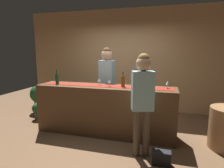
{
  "coord_description": "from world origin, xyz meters",
  "views": [
    {
      "loc": [
        1.17,
        -3.6,
        1.71
      ],
      "look_at": [
        0.15,
        0.0,
        1.06
      ],
      "focal_mm": 30.33,
      "sensor_mm": 36.0,
      "label": 1
    }
  ],
  "objects": [
    {
      "name": "wine_glass_near_customer",
      "position": [
        0.1,
        -0.02,
        1.12
      ],
      "size": [
        0.07,
        0.07,
        0.14
      ],
      "color": "silver",
      "rests_on": "bar_counter"
    },
    {
      "name": "wine_bottle_green",
      "position": [
        -1.06,
        -0.04,
        1.13
      ],
      "size": [
        0.07,
        0.07,
        0.3
      ],
      "color": "#194723",
      "rests_on": "bar_counter"
    },
    {
      "name": "customer_sipping",
      "position": [
        0.85,
        -0.67,
        1.04
      ],
      "size": [
        0.38,
        0.29,
        1.68
      ],
      "rotation": [
        0.0,
        0.0,
        0.3
      ],
      "color": "brown",
      "rests_on": "ground"
    },
    {
      "name": "bar_counter",
      "position": [
        0.0,
        0.0,
        0.51
      ],
      "size": [
        2.85,
        0.6,
        1.01
      ],
      "primitive_type": "cube",
      "color": "#543821",
      "rests_on": "ground"
    },
    {
      "name": "potted_plant_small",
      "position": [
        -1.91,
        0.35,
        0.25
      ],
      "size": [
        0.29,
        0.29,
        0.43
      ],
      "color": "#4C4C51",
      "rests_on": "ground"
    },
    {
      "name": "handbag",
      "position": [
        1.18,
        -0.85,
        0.11
      ],
      "size": [
        0.28,
        0.14,
        0.22
      ],
      "primitive_type": "cube",
      "color": "black",
      "rests_on": "ground"
    },
    {
      "name": "potted_plant_tall",
      "position": [
        -2.24,
        0.9,
        0.46
      ],
      "size": [
        0.54,
        0.54,
        0.79
      ],
      "color": "brown",
      "rests_on": "ground"
    },
    {
      "name": "wine_glass_far_end",
      "position": [
        -0.14,
        0.06,
        1.12
      ],
      "size": [
        0.07,
        0.07,
        0.14
      ],
      "color": "silver",
      "rests_on": "bar_counter"
    },
    {
      "name": "bartender",
      "position": [
        -0.13,
        0.58,
        1.13
      ],
      "size": [
        0.37,
        0.26,
        1.8
      ],
      "rotation": [
        0.0,
        0.0,
        2.96
      ],
      "color": "#26262B",
      "rests_on": "ground"
    },
    {
      "name": "wine_glass_mid_counter",
      "position": [
        1.23,
        0.07,
        1.12
      ],
      "size": [
        0.07,
        0.07,
        0.14
      ],
      "color": "silver",
      "rests_on": "bar_counter"
    },
    {
      "name": "back_wall",
      "position": [
        0.0,
        1.9,
        1.45
      ],
      "size": [
        6.0,
        0.12,
        2.9
      ],
      "primitive_type": "cube",
      "color": "tan",
      "rests_on": "ground"
    },
    {
      "name": "counter_runner_cloth",
      "position": [
        0.0,
        0.0,
        1.01
      ],
      "size": [
        2.7,
        0.28,
        0.01
      ],
      "primitive_type": "cube",
      "color": "maroon",
      "rests_on": "bar_counter"
    },
    {
      "name": "wine_bottle_amber",
      "position": [
        0.38,
        0.01,
        1.13
      ],
      "size": [
        0.07,
        0.07,
        0.3
      ],
      "color": "brown",
      "rests_on": "bar_counter"
    },
    {
      "name": "ground_plane",
      "position": [
        0.0,
        0.0,
        0.0
      ],
      "size": [
        10.0,
        10.0,
        0.0
      ],
      "primitive_type": "plane",
      "color": "brown"
    }
  ]
}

